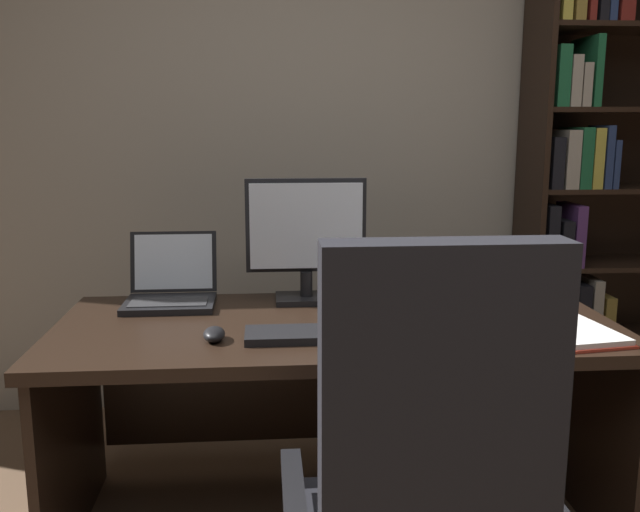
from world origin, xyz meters
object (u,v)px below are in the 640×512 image
at_px(keyboard, 315,334).
at_px(reading_stand_with_book, 428,273).
at_px(monitor, 306,241).
at_px(computer_mouse, 214,334).
at_px(pen, 412,314).
at_px(open_binder, 541,334).
at_px(laptop, 171,289).
at_px(desk, 333,367).
at_px(notepad, 406,317).
at_px(bookshelf, 601,195).

xyz_separation_m(keyboard, reading_stand_with_book, (0.46, 0.51, 0.07)).
relative_size(monitor, computer_mouse, 4.26).
bearing_deg(pen, open_binder, -34.81).
bearing_deg(computer_mouse, monitor, 55.60).
bearing_deg(laptop, keyboard, -42.52).
height_order(reading_stand_with_book, open_binder, reading_stand_with_book).
xyz_separation_m(desk, notepad, (0.23, -0.06, 0.19)).
distance_m(bookshelf, notepad, 1.39).
height_order(bookshelf, keyboard, bookshelf).
bearing_deg(laptop, desk, -19.20).
height_order(desk, notepad, notepad).
bearing_deg(open_binder, keyboard, 167.63).
height_order(monitor, reading_stand_with_book, monitor).
distance_m(reading_stand_with_book, open_binder, 0.60).
distance_m(laptop, pen, 0.86).
xyz_separation_m(desk, computer_mouse, (-0.38, -0.25, 0.20)).
xyz_separation_m(computer_mouse, notepad, (0.61, 0.19, -0.02)).
relative_size(keyboard, notepad, 2.00).
bearing_deg(reading_stand_with_book, desk, -145.32).
height_order(bookshelf, open_binder, bookshelf).
distance_m(monitor, open_binder, 0.86).
relative_size(notepad, pen, 1.50).
height_order(keyboard, reading_stand_with_book, reading_stand_with_book).
height_order(laptop, computer_mouse, laptop).
height_order(notepad, pen, pen).
height_order(desk, monitor, monitor).
relative_size(open_binder, notepad, 2.27).
bearing_deg(monitor, laptop, 179.49).
height_order(desk, pen, pen).
bearing_deg(reading_stand_with_book, laptop, -175.79).
distance_m(desk, open_binder, 0.69).
height_order(open_binder, pen, open_binder).
relative_size(laptop, keyboard, 0.74).
bearing_deg(desk, open_binder, -26.47).
relative_size(monitor, laptop, 1.42).
bearing_deg(open_binder, desk, 145.40).
distance_m(bookshelf, keyboard, 1.74).
bearing_deg(open_binder, monitor, 136.01).
bearing_deg(monitor, keyboard, -90.00).
bearing_deg(monitor, bookshelf, 23.14).
bearing_deg(bookshelf, desk, -148.98).
relative_size(bookshelf, keyboard, 5.01).
xyz_separation_m(monitor, keyboard, (0.00, -0.44, -0.21)).
relative_size(desk, bookshelf, 0.86).
bearing_deg(computer_mouse, laptop, 112.41).
xyz_separation_m(laptop, reading_stand_with_book, (0.95, 0.07, 0.03)).
height_order(bookshelf, pen, bookshelf).
bearing_deg(keyboard, open_binder, -4.23).
bearing_deg(notepad, pen, 0.00).
bearing_deg(reading_stand_with_book, notepad, -114.85).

